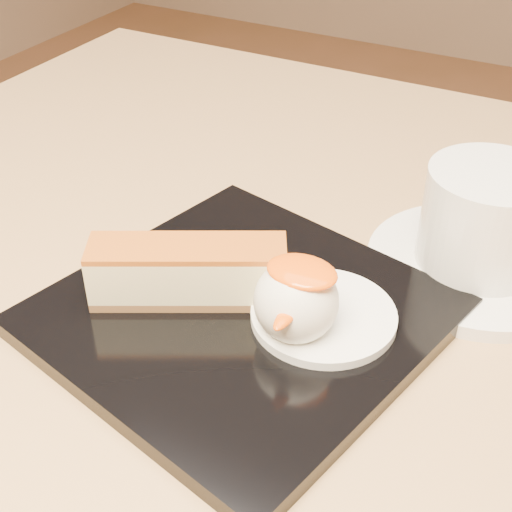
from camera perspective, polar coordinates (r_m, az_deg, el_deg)
The scene contains 9 objects.
table at distance 0.60m, azimuth -1.56°, elevation -13.93°, with size 0.80×0.80×0.72m.
dessert_plate at distance 0.45m, azimuth -1.20°, elevation -4.79°, with size 0.22×0.22×0.01m, color black.
cheesecake at distance 0.45m, azimuth -5.45°, elevation -1.25°, with size 0.12×0.09×0.04m.
cream_smear at distance 0.44m, azimuth 5.43°, elevation -4.76°, with size 0.09×0.09×0.01m, color white.
ice_cream_scoop at distance 0.42m, azimuth 3.23°, elevation -3.61°, with size 0.05×0.05×0.05m, color white.
mango_sauce at distance 0.40m, azimuth 3.70°, elevation -1.26°, with size 0.04×0.03×0.01m, color #FF5808.
mint_sprig at distance 0.47m, azimuth 3.40°, elevation -1.54°, with size 0.03×0.02×0.00m.
saucer at distance 0.52m, azimuth 17.11°, elevation -0.73°, with size 0.15×0.15×0.01m, color white.
coffee_cup at distance 0.50m, azimuth 18.16°, elevation 3.01°, with size 0.11×0.08×0.07m.
Camera 1 is at (0.20, -0.33, 1.02)m, focal length 50.00 mm.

